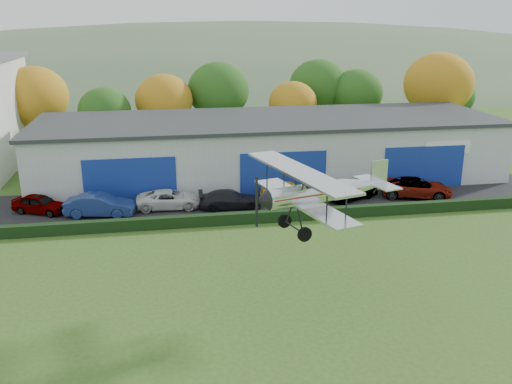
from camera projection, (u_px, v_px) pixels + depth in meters
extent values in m
plane|color=#34551B|center=(280.00, 357.00, 23.85)|extent=(300.00, 300.00, 0.00)
cube|color=black|center=(261.00, 200.00, 44.06)|extent=(48.00, 9.00, 0.05)
cube|color=black|center=(273.00, 216.00, 39.44)|extent=(46.00, 0.60, 0.80)
cube|color=#B2B7BC|center=(269.00, 149.00, 50.22)|extent=(40.00, 12.00, 5.00)
cube|color=#2D3033|center=(269.00, 119.00, 49.42)|extent=(40.60, 12.60, 0.30)
cube|color=navy|center=(130.00, 181.00, 42.80)|extent=(7.00, 0.12, 3.60)
cube|color=navy|center=(283.00, 174.00, 44.74)|extent=(7.00, 0.12, 3.60)
cube|color=navy|center=(424.00, 167.00, 46.69)|extent=(7.00, 0.12, 3.60)
cylinder|color=#3D2614|center=(39.00, 140.00, 58.21)|extent=(0.36, 0.36, 3.15)
ellipsoid|color=#B48816|center=(34.00, 97.00, 56.87)|extent=(6.84, 6.84, 6.16)
cylinder|color=#3D2614|center=(107.00, 145.00, 57.57)|extent=(0.36, 0.36, 2.45)
ellipsoid|color=#1E4C14|center=(105.00, 111.00, 56.53)|extent=(5.32, 5.32, 4.79)
cylinder|color=#3D2614|center=(166.00, 137.00, 60.37)|extent=(0.36, 0.36, 2.80)
ellipsoid|color=#B48816|center=(164.00, 100.00, 59.18)|extent=(6.08, 6.08, 5.47)
cylinder|color=#3D2614|center=(219.00, 130.00, 63.17)|extent=(0.36, 0.36, 3.15)
ellipsoid|color=#1E4C14|center=(218.00, 90.00, 61.83)|extent=(6.84, 6.84, 6.16)
cylinder|color=#3D2614|center=(292.00, 134.00, 62.69)|extent=(0.36, 0.36, 2.45)
ellipsoid|color=#B48816|center=(293.00, 103.00, 61.65)|extent=(5.32, 5.32, 4.79)
cylinder|color=#3D2614|center=(354.00, 127.00, 65.82)|extent=(0.36, 0.36, 2.80)
ellipsoid|color=#1E4C14|center=(356.00, 93.00, 64.62)|extent=(6.08, 6.08, 5.47)
cylinder|color=#3D2614|center=(434.00, 128.00, 63.25)|extent=(0.36, 0.36, 3.50)
ellipsoid|color=#B48816|center=(438.00, 84.00, 61.76)|extent=(7.60, 7.60, 6.84)
cylinder|color=#3D2614|center=(449.00, 125.00, 67.81)|extent=(0.36, 0.36, 2.45)
ellipsoid|color=#1E4C14|center=(452.00, 96.00, 66.77)|extent=(5.32, 5.32, 4.79)
cylinder|color=#3D2614|center=(317.00, 123.00, 66.99)|extent=(0.36, 0.36, 3.15)
ellipsoid|color=#1E4C14|center=(318.00, 86.00, 65.65)|extent=(6.84, 6.84, 6.16)
ellipsoid|color=#4C6642|center=(245.00, 121.00, 163.29)|extent=(320.00, 196.00, 56.00)
ellipsoid|color=#4C6642|center=(469.00, 96.00, 172.99)|extent=(240.00, 126.00, 36.00)
imported|color=gray|center=(40.00, 204.00, 40.97)|extent=(4.39, 3.19, 1.39)
imported|color=navy|center=(100.00, 205.00, 40.32)|extent=(5.15, 2.51, 1.62)
imported|color=silver|center=(170.00, 199.00, 42.00)|extent=(5.02, 2.47, 1.37)
imported|color=black|center=(230.00, 199.00, 42.02)|extent=(4.78, 2.13, 1.36)
imported|color=gold|center=(288.00, 190.00, 43.88)|extent=(4.54, 2.11, 1.50)
imported|color=gray|center=(351.00, 191.00, 43.91)|extent=(4.64, 3.24, 1.45)
imported|color=gray|center=(416.00, 188.00, 44.53)|extent=(6.12, 4.25, 1.55)
cylinder|color=silver|center=(307.00, 194.00, 27.32)|extent=(4.40, 2.12, 1.01)
cone|color=silver|center=(364.00, 186.00, 28.70)|extent=(2.66, 1.64, 1.01)
cone|color=black|center=(263.00, 201.00, 26.33)|extent=(0.81, 1.13, 1.01)
cube|color=#982710|center=(313.00, 192.00, 27.44)|extent=(4.84, 2.27, 0.07)
cube|color=black|center=(317.00, 183.00, 27.41)|extent=(1.48, 1.01, 0.28)
cube|color=silver|center=(303.00, 201.00, 27.33)|extent=(3.53, 8.19, 0.11)
cube|color=silver|center=(300.00, 172.00, 26.78)|extent=(3.76, 8.66, 0.11)
cylinder|color=black|center=(327.00, 205.00, 24.37)|extent=(0.08, 0.08, 1.46)
cylinder|color=black|center=(346.00, 202.00, 24.78)|extent=(0.08, 0.08, 1.46)
cylinder|color=black|center=(267.00, 173.00, 29.42)|extent=(0.08, 0.08, 1.46)
cylinder|color=black|center=(284.00, 171.00, 29.83)|extent=(0.08, 0.08, 1.46)
cylinder|color=black|center=(304.00, 182.00, 26.56)|extent=(0.13, 0.25, 0.84)
cylinder|color=black|center=(295.00, 178.00, 27.24)|extent=(0.13, 0.25, 0.84)
cylinder|color=black|center=(299.00, 218.00, 26.92)|extent=(0.29, 0.78, 1.38)
cylinder|color=black|center=(290.00, 212.00, 27.75)|extent=(0.29, 0.78, 1.38)
cylinder|color=black|center=(294.00, 227.00, 27.54)|extent=(0.65, 2.08, 0.08)
cylinder|color=black|center=(305.00, 234.00, 26.66)|extent=(0.74, 0.35, 0.72)
cylinder|color=black|center=(285.00, 221.00, 28.41)|extent=(0.74, 0.35, 0.72)
cylinder|color=black|center=(376.00, 189.00, 29.11)|extent=(0.42, 0.18, 0.48)
cube|color=silver|center=(377.00, 183.00, 29.01)|extent=(1.76, 3.09, 0.07)
cube|color=silver|center=(379.00, 172.00, 28.88)|extent=(1.00, 0.34, 1.24)
cube|color=black|center=(257.00, 202.00, 26.21)|extent=(0.10, 0.15, 2.48)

